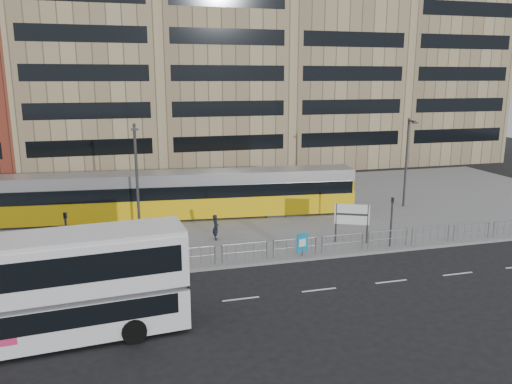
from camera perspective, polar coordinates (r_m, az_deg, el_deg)
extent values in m
plane|color=black|center=(28.33, 0.33, -8.39)|extent=(120.00, 120.00, 0.00)
cube|color=slate|center=(39.44, -4.33, -2.16)|extent=(64.00, 24.00, 0.15)
cube|color=gray|center=(28.35, 0.30, -8.21)|extent=(64.00, 0.25, 0.17)
cube|color=tan|center=(59.53, -18.46, 12.91)|extent=(14.00, 16.00, 22.00)
cube|color=tan|center=(60.49, -4.76, 14.44)|extent=(14.00, 16.00, 24.00)
cube|color=tan|center=(64.51, 7.91, 12.93)|extent=(14.00, 16.00, 21.00)
cube|color=tan|center=(71.14, 18.67, 13.18)|extent=(14.00, 16.00, 23.00)
cylinder|color=gray|center=(28.94, 3.90, -5.43)|extent=(32.00, 0.05, 0.05)
cylinder|color=gray|center=(29.10, 3.89, -6.37)|extent=(32.00, 0.04, 0.04)
cube|color=white|center=(25.10, 5.06, -11.32)|extent=(62.00, 0.12, 0.01)
cube|color=silver|center=(21.92, -22.71, -13.07)|extent=(11.11, 3.43, 1.69)
cube|color=silver|center=(21.13, -23.20, -7.95)|extent=(11.11, 3.43, 2.09)
cube|color=silver|center=(20.79, -23.46, -5.12)|extent=(11.10, 3.33, 0.30)
cube|color=black|center=(21.73, -21.46, -12.04)|extent=(9.13, 3.30, 0.84)
cube|color=black|center=(21.06, -23.25, -7.44)|extent=(10.52, 3.42, 1.09)
cylinder|color=black|center=(21.03, -13.74, -15.21)|extent=(1.02, 0.38, 0.99)
cylinder|color=black|center=(23.30, -14.46, -12.36)|extent=(1.02, 0.38, 0.99)
cube|color=yellow|center=(37.50, -10.89, -1.47)|extent=(29.24, 5.51, 1.66)
cube|color=black|center=(37.24, -10.97, 0.23)|extent=(28.83, 5.52, 0.94)
cube|color=#A5A4A9|center=(37.06, -11.02, 1.57)|extent=(29.22, 5.30, 0.83)
cube|color=yellow|center=(39.51, 9.69, 0.31)|extent=(1.47, 2.45, 2.70)
cylinder|color=#2D2D30|center=(37.32, -10.94, -0.31)|extent=(2.70, 2.70, 3.12)
cube|color=#2D2D30|center=(38.59, 3.18, -1.97)|extent=(3.35, 2.90, 0.52)
cube|color=#2D2D30|center=(39.07, -24.71, -2.97)|extent=(3.35, 2.90, 0.52)
cylinder|color=#2D2D30|center=(31.87, 9.12, -3.48)|extent=(0.11, 0.11, 2.48)
cylinder|color=#2D2D30|center=(31.92, 12.62, -3.61)|extent=(0.11, 0.11, 2.48)
cube|color=white|center=(31.72, 10.92, -2.52)|extent=(1.99, 0.98, 1.29)
cylinder|color=#2D2D30|center=(29.30, 5.30, -6.63)|extent=(0.06, 0.06, 0.74)
cube|color=#0C80B7|center=(29.15, 5.32, -5.78)|extent=(0.73, 0.24, 1.10)
cube|color=white|center=(29.12, 5.34, -5.80)|extent=(0.45, 0.12, 0.46)
imported|color=black|center=(32.06, -4.63, -4.03)|extent=(0.44, 0.63, 1.66)
cylinder|color=#2D2D30|center=(29.08, -20.77, -5.24)|extent=(0.12, 0.12, 3.00)
imported|color=#2D2D30|center=(28.77, -20.94, -3.16)|extent=(0.23, 0.25, 1.00)
cylinder|color=#2D2D30|center=(31.60, 15.19, -3.43)|extent=(0.12, 0.12, 3.00)
imported|color=#2D2D30|center=(31.32, 15.31, -1.50)|extent=(0.19, 0.22, 1.00)
cylinder|color=#2D2D30|center=(33.56, -13.44, 1.40)|extent=(0.18, 0.18, 7.31)
cylinder|color=#2D2D30|center=(32.67, -13.73, 7.21)|extent=(0.14, 0.90, 0.14)
cube|color=#2D2D30|center=(32.23, -13.70, 6.96)|extent=(0.45, 0.20, 0.12)
cylinder|color=#2D2D30|center=(41.52, 16.79, 3.20)|extent=(0.18, 0.18, 7.10)
cylinder|color=#2D2D30|center=(40.79, 17.39, 7.74)|extent=(0.14, 0.90, 0.14)
cube|color=#2D2D30|center=(40.42, 17.72, 7.54)|extent=(0.45, 0.20, 0.12)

